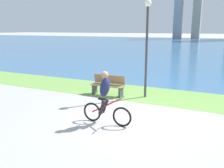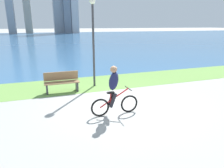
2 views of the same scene
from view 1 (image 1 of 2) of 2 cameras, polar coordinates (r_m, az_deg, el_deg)
ground_plane at (r=8.00m, az=3.94°, el=-8.13°), size 300.00×300.00×0.00m
grass_strip_bayside at (r=10.82m, az=10.01°, el=-2.60°), size 120.00×2.76×0.01m
bay_water_surface at (r=46.87m, az=22.26°, el=8.57°), size 300.00×70.51×0.00m
cyclist_lead at (r=7.28m, az=-1.59°, el=-3.34°), size 1.65×0.52×1.65m
bench_near_path at (r=10.57m, az=-0.95°, el=-0.27°), size 1.50×0.47×0.90m
lamppost_tall at (r=10.08m, az=8.35°, el=11.43°), size 0.28×0.28×4.02m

